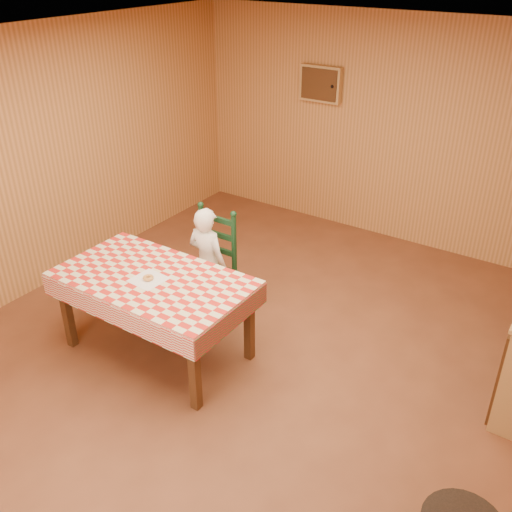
% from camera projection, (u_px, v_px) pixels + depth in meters
% --- Properties ---
extents(ground, '(6.00, 6.00, 0.00)m').
position_uv_depth(ground, '(243.00, 360.00, 5.00)').
color(ground, brown).
rests_on(ground, ground).
extents(cabin_walls, '(5.10, 6.05, 2.65)m').
position_uv_depth(cabin_walls, '(279.00, 142.00, 4.51)').
color(cabin_walls, '#C08145').
rests_on(cabin_walls, ground).
extents(dining_table, '(1.66, 0.96, 0.77)m').
position_uv_depth(dining_table, '(153.00, 285.00, 4.78)').
color(dining_table, '#492A13').
rests_on(dining_table, ground).
extents(ladder_chair, '(0.44, 0.40, 1.08)m').
position_uv_depth(ladder_chair, '(211.00, 266.00, 5.44)').
color(ladder_chair, black).
rests_on(ladder_chair, ground).
extents(seated_child, '(0.41, 0.27, 1.12)m').
position_uv_depth(seated_child, '(208.00, 263.00, 5.37)').
color(seated_child, white).
rests_on(seated_child, ground).
extents(napkin, '(0.28, 0.28, 0.00)m').
position_uv_depth(napkin, '(148.00, 279.00, 4.70)').
color(napkin, white).
rests_on(napkin, dining_table).
extents(donut, '(0.11, 0.11, 0.03)m').
position_uv_depth(donut, '(148.00, 278.00, 4.70)').
color(donut, '#CF954A').
rests_on(donut, napkin).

